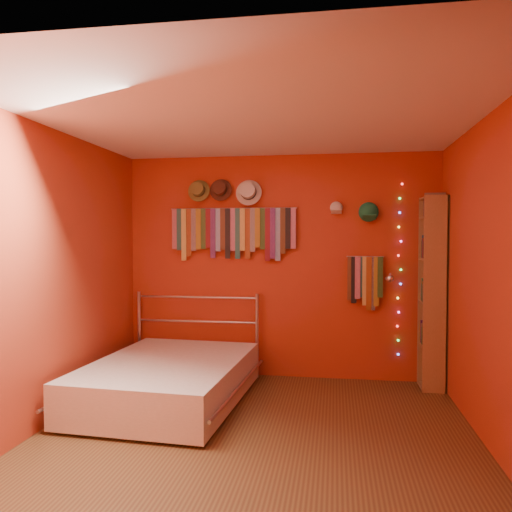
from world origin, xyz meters
The scene contains 16 objects.
ground centered at (0.00, 0.00, 0.00)m, with size 3.50×3.50×0.00m, color #51311C.
back_wall centered at (0.00, 1.75, 1.25)m, with size 3.50×0.02×2.50m, color #993418.
right_wall centered at (1.75, 0.00, 1.25)m, with size 0.02×3.50×2.50m, color #993418.
left_wall centered at (-1.75, 0.00, 1.25)m, with size 0.02×3.50×2.50m, color #993418.
ceiling centered at (0.00, 0.00, 2.50)m, with size 3.50×3.50×0.02m, color white.
tie_rack centered at (-0.52, 1.68, 1.66)m, with size 1.45×0.03×0.60m.
small_tie_rack centered at (0.95, 1.68, 1.12)m, with size 0.40×0.03×0.59m.
fedora_olive centered at (-0.92, 1.66, 2.12)m, with size 0.25×0.14×0.25m.
fedora_brown centered at (-0.67, 1.66, 2.12)m, with size 0.25×0.14×0.25m.
fedora_white centered at (-0.34, 1.65, 2.09)m, with size 0.29×0.16×0.29m.
cap_white centered at (0.63, 1.70, 1.90)m, with size 0.16×0.20×0.16m.
cap_green centered at (0.97, 1.70, 1.85)m, with size 0.20×0.25×0.20m.
fairy_lights centered at (1.31, 1.71, 1.23)m, with size 0.06×0.02×1.87m.
reading_lamp centered at (1.18, 1.49, 1.15)m, with size 0.08×0.34×0.10m.
bookshelf centered at (1.66, 1.53, 1.02)m, with size 0.25×0.34×2.00m.
bed centered at (-0.94, 0.66, 0.22)m, with size 1.54×2.00×0.94m.
Camera 1 is at (0.62, -3.84, 1.57)m, focal length 35.00 mm.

